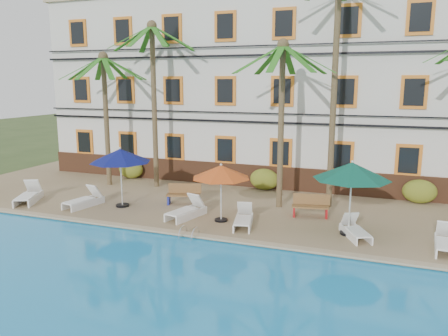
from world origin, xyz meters
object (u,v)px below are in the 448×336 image
at_px(palm_d, 336,55).
at_px(bench_right, 310,205).
at_px(lounger_f, 446,242).
at_px(umbrella_green, 352,171).
at_px(bench_left, 183,194).
at_px(lounger_a, 29,195).
at_px(palm_b, 154,83).
at_px(pool_ladder, 189,236).
at_px(palm_c, 282,100).
at_px(umbrella_blue, 120,156).
at_px(lounger_c, 187,211).
at_px(lounger_e, 355,230).
at_px(lounger_d, 243,219).
at_px(umbrella_red, 221,172).
at_px(lounger_b, 84,200).
at_px(palm_a, 105,99).

relative_size(palm_d, bench_right, 6.73).
bearing_deg(lounger_f, bench_right, 155.61).
xyz_separation_m(umbrella_green, bench_left, (-7.39, 1.60, -1.88)).
xyz_separation_m(lounger_a, bench_right, (12.56, 2.28, 0.16)).
bearing_deg(palm_b, pool_ladder, -52.87).
relative_size(palm_c, umbrella_blue, 2.70).
relative_size(palm_d, umbrella_blue, 3.93).
height_order(palm_b, lounger_a, palm_b).
relative_size(lounger_f, bench_right, 1.20).
distance_m(lounger_c, lounger_e, 6.61).
xyz_separation_m(umbrella_blue, lounger_d, (5.88, -0.69, -2.01)).
xyz_separation_m(palm_c, umbrella_red, (-1.71, -2.79, -2.70)).
bearing_deg(umbrella_green, palm_c, 140.31).
height_order(palm_d, lounger_f, palm_d).
relative_size(palm_b, pool_ladder, 11.36).
height_order(lounger_c, lounger_e, lounger_c).
bearing_deg(palm_d, lounger_e, -69.65).
relative_size(umbrella_red, lounger_f, 1.25).
bearing_deg(lounger_d, umbrella_blue, 173.27).
bearing_deg(umbrella_blue, palm_d, 20.21).
height_order(lounger_d, bench_right, bench_right).
distance_m(umbrella_blue, umbrella_red, 4.89).
bearing_deg(lounger_b, umbrella_blue, 20.13).
relative_size(lounger_b, pool_ladder, 2.66).
height_order(palm_c, pool_ladder, palm_c).
height_order(lounger_b, lounger_e, lounger_b).
relative_size(umbrella_red, lounger_c, 1.15).
xyz_separation_m(palm_c, pool_ladder, (-2.17, -4.83, -4.69)).
bearing_deg(lounger_d, lounger_f, -0.69).
bearing_deg(lounger_d, palm_c, 77.25).
distance_m(palm_a, umbrella_blue, 5.07).
relative_size(palm_d, lounger_c, 5.15).
bearing_deg(lounger_b, palm_c, 19.79).
xyz_separation_m(palm_b, lounger_b, (-1.18, -4.47, -5.11)).
distance_m(palm_c, bench_right, 4.59).
xyz_separation_m(palm_d, lounger_a, (-13.09, -4.06, -6.23)).
bearing_deg(lounger_b, palm_a, 109.73).
xyz_separation_m(palm_b, palm_c, (6.99, -1.53, -0.71)).
xyz_separation_m(palm_a, umbrella_red, (7.88, -3.82, -2.56)).
height_order(umbrella_red, pool_ladder, umbrella_red).
bearing_deg(umbrella_blue, pool_ladder, -29.38).
distance_m(umbrella_green, lounger_a, 14.38).
distance_m(palm_c, lounger_f, 8.33).
relative_size(umbrella_green, lounger_e, 1.54).
relative_size(lounger_a, lounger_c, 1.05).
bearing_deg(umbrella_blue, palm_b, 96.12).
bearing_deg(palm_a, bench_right, -10.13).
bearing_deg(palm_b, umbrella_green, -22.32).
relative_size(palm_a, lounger_f, 3.72).
bearing_deg(lounger_f, bench_left, 168.83).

